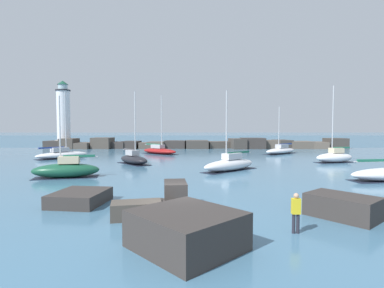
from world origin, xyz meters
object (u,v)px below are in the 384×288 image
sailboat_moored_6 (61,154)px  sailboat_moored_0 (333,157)px  sailboat_moored_1 (158,150)px  sailboat_moored_3 (229,164)px  lighthouse (62,119)px  sailboat_moored_5 (279,150)px  sailboat_moored_4 (65,170)px  sailboat_moored_2 (132,159)px  person_on_rocks (295,211)px

sailboat_moored_6 → sailboat_moored_0: bearing=-8.0°
sailboat_moored_0 → sailboat_moored_1: bearing=151.7°
sailboat_moored_3 → lighthouse: bearing=132.2°
sailboat_moored_0 → sailboat_moored_1: (-24.29, 13.07, -0.14)m
lighthouse → sailboat_moored_5: lighthouse is taller
lighthouse → sailboat_moored_1: (23.41, -16.12, -6.06)m
sailboat_moored_1 → sailboat_moored_3: sailboat_moored_1 is taller
sailboat_moored_0 → sailboat_moored_4: bearing=-158.3°
lighthouse → sailboat_moored_2: bearing=-54.7°
sailboat_moored_2 → person_on_rocks: 27.32m
sailboat_moored_1 → sailboat_moored_5: (21.23, 0.28, 0.00)m
person_on_rocks → sailboat_moored_4: bearing=137.7°
sailboat_moored_4 → sailboat_moored_6: bearing=114.5°
sailboat_moored_0 → sailboat_moored_4: 32.21m
sailboat_moored_4 → person_on_rocks: size_ratio=4.27×
person_on_rocks → sailboat_moored_3: bearing=91.2°
lighthouse → sailboat_moored_4: size_ratio=2.06×
sailboat_moored_2 → sailboat_moored_3: sailboat_moored_2 is taller
sailboat_moored_0 → sailboat_moored_6: 38.15m
sailboat_moored_1 → sailboat_moored_6: size_ratio=1.03×
sailboat_moored_1 → sailboat_moored_5: size_ratio=1.24×
sailboat_moored_2 → sailboat_moored_5: bearing=33.2°
sailboat_moored_0 → sailboat_moored_2: bearing=-176.5°
sailboat_moored_5 → sailboat_moored_6: sailboat_moored_6 is taller
sailboat_moored_0 → sailboat_moored_6: (-37.78, 5.28, -0.13)m
sailboat_moored_3 → sailboat_moored_0: bearing=26.9°
sailboat_moored_3 → sailboat_moored_6: bearing=151.4°
lighthouse → sailboat_moored_6: size_ratio=1.54×
sailboat_moored_6 → sailboat_moored_3: bearing=-28.6°
sailboat_moored_4 → person_on_rocks: sailboat_moored_4 is taller
sailboat_moored_0 → sailboat_moored_1: 27.58m
lighthouse → sailboat_moored_0: lighthouse is taller
sailboat_moored_3 → person_on_rocks: bearing=-88.8°
sailboat_moored_3 → sailboat_moored_4: size_ratio=1.13×
sailboat_moored_6 → person_on_rocks: size_ratio=5.71×
sailboat_moored_0 → sailboat_moored_3: 16.34m
lighthouse → sailboat_moored_1: size_ratio=1.50×
sailboat_moored_2 → sailboat_moored_3: size_ratio=1.07×
sailboat_moored_3 → sailboat_moored_1: bearing=115.4°
sailboat_moored_5 → person_on_rocks: 41.15m
lighthouse → sailboat_moored_4: bearing=-66.6°
sailboat_moored_3 → sailboat_moored_2: bearing=152.8°
sailboat_moored_2 → sailboat_moored_4: size_ratio=1.21×
sailboat_moored_4 → sailboat_moored_5: bearing=43.2°
lighthouse → sailboat_moored_5: size_ratio=1.86×
sailboat_moored_0 → sailboat_moored_4: sailboat_moored_0 is taller
sailboat_moored_0 → sailboat_moored_2: 25.92m
sailboat_moored_1 → sailboat_moored_4: size_ratio=1.37×
sailboat_moored_4 → sailboat_moored_0: bearing=21.7°
lighthouse → sailboat_moored_2: size_ratio=1.70×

